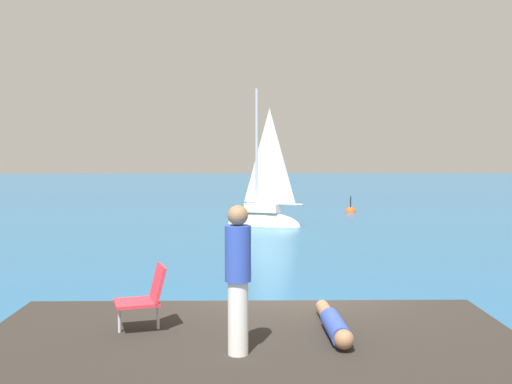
{
  "coord_description": "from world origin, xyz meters",
  "views": [
    {
      "loc": [
        -0.9,
        -9.89,
        3.2
      ],
      "look_at": [
        0.03,
        13.23,
        1.69
      ],
      "focal_mm": 43.53,
      "sensor_mm": 36.0,
      "label": 1
    }
  ],
  "objects_px": {
    "sailboat_near": "(264,217)",
    "person_standing": "(238,275)",
    "person_sunbather": "(334,324)",
    "marker_buoy": "(351,212)",
    "beach_chair": "(146,295)"
  },
  "relations": [
    {
      "from": "person_sunbather",
      "to": "marker_buoy",
      "type": "height_order",
      "value": "person_sunbather"
    },
    {
      "from": "beach_chair",
      "to": "marker_buoy",
      "type": "xyz_separation_m",
      "value": [
        7.31,
        24.65,
        -1.45
      ]
    },
    {
      "from": "sailboat_near",
      "to": "person_sunbather",
      "type": "relative_size",
      "value": 3.68
    },
    {
      "from": "person_standing",
      "to": "beach_chair",
      "type": "height_order",
      "value": "person_standing"
    },
    {
      "from": "sailboat_near",
      "to": "person_standing",
      "type": "height_order",
      "value": "sailboat_near"
    },
    {
      "from": "person_standing",
      "to": "marker_buoy",
      "type": "distance_m",
      "value": 26.41
    },
    {
      "from": "beach_chair",
      "to": "marker_buoy",
      "type": "bearing_deg",
      "value": -121.83
    },
    {
      "from": "sailboat_near",
      "to": "person_sunbather",
      "type": "height_order",
      "value": "sailboat_near"
    },
    {
      "from": "beach_chair",
      "to": "person_sunbather",
      "type": "bearing_deg",
      "value": 158.46
    },
    {
      "from": "person_standing",
      "to": "marker_buoy",
      "type": "height_order",
      "value": "person_standing"
    },
    {
      "from": "sailboat_near",
      "to": "person_sunbather",
      "type": "bearing_deg",
      "value": 116.27
    },
    {
      "from": "marker_buoy",
      "to": "sailboat_near",
      "type": "bearing_deg",
      "value": -131.27
    },
    {
      "from": "person_standing",
      "to": "beach_chair",
      "type": "xyz_separation_m",
      "value": [
        -1.11,
        0.96,
        -0.42
      ]
    },
    {
      "from": "sailboat_near",
      "to": "beach_chair",
      "type": "xyz_separation_m",
      "value": [
        -2.46,
        -19.12,
        1.1
      ]
    },
    {
      "from": "person_standing",
      "to": "beach_chair",
      "type": "distance_m",
      "value": 1.53
    }
  ]
}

